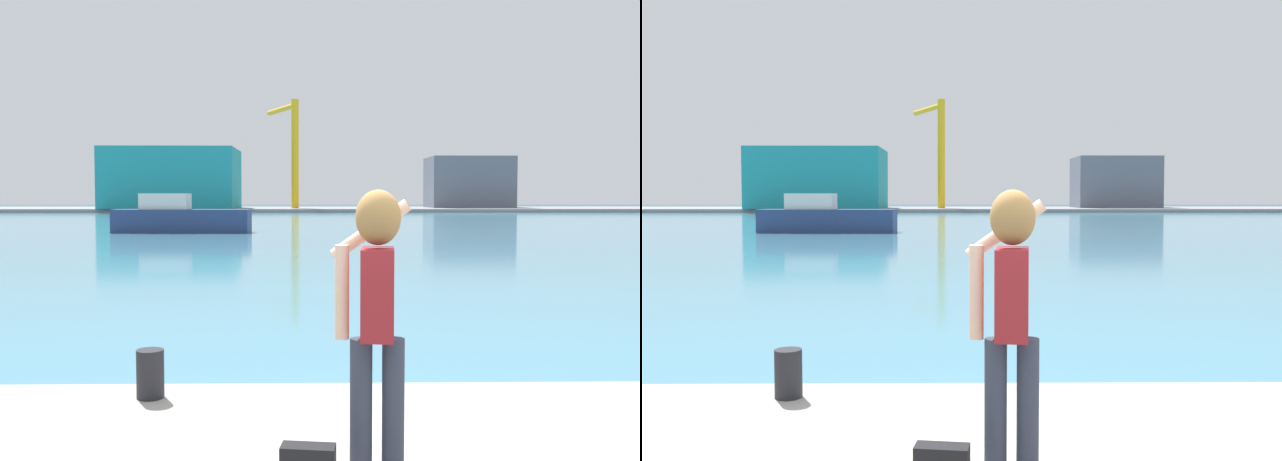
# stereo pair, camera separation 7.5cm
# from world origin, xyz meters

# --- Properties ---
(ground_plane) EXTENTS (220.00, 220.00, 0.00)m
(ground_plane) POSITION_xyz_m (0.00, 50.00, 0.00)
(ground_plane) COLOR #334751
(harbor_water) EXTENTS (140.00, 100.00, 0.02)m
(harbor_water) POSITION_xyz_m (0.00, 52.00, 0.01)
(harbor_water) COLOR teal
(harbor_water) RESTS_ON ground_plane
(far_shore_dock) EXTENTS (140.00, 20.00, 0.47)m
(far_shore_dock) POSITION_xyz_m (0.00, 92.00, 0.23)
(far_shore_dock) COLOR gray
(far_shore_dock) RESTS_ON ground_plane
(person_photographer) EXTENTS (0.53, 0.56, 1.74)m
(person_photographer) POSITION_xyz_m (-0.35, 0.05, 1.53)
(person_photographer) COLOR #2D3342
(person_photographer) RESTS_ON quay_promenade
(harbor_bollard) EXTENTS (0.23, 0.23, 0.41)m
(harbor_bollard) POSITION_xyz_m (-2.09, 1.58, 0.67)
(harbor_bollard) COLOR black
(harbor_bollard) RESTS_ON quay_promenade
(boat_moored) EXTENTS (7.96, 2.36, 2.27)m
(boat_moored) POSITION_xyz_m (-8.21, 35.71, 0.87)
(boat_moored) COLOR navy
(boat_moored) RESTS_ON harbor_water
(warehouse_left) EXTENTS (17.13, 12.32, 7.95)m
(warehouse_left) POSITION_xyz_m (-18.78, 87.86, 4.44)
(warehouse_left) COLOR teal
(warehouse_left) RESTS_ON far_shore_dock
(warehouse_right) EXTENTS (11.53, 8.71, 7.19)m
(warehouse_right) POSITION_xyz_m (22.39, 93.65, 4.06)
(warehouse_right) COLOR slate
(warehouse_right) RESTS_ON far_shore_dock
(port_crane) EXTENTS (4.76, 9.41, 14.56)m
(port_crane) POSITION_xyz_m (-2.89, 88.73, 9.33)
(port_crane) COLOR yellow
(port_crane) RESTS_ON far_shore_dock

